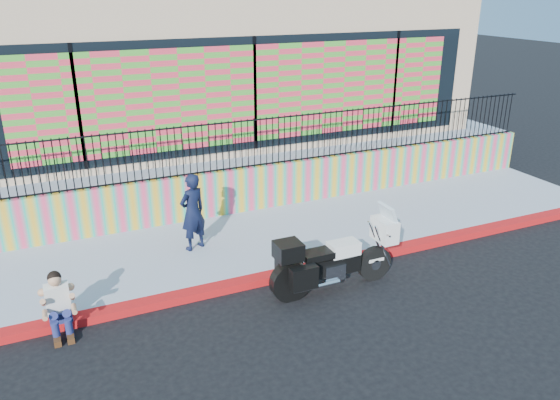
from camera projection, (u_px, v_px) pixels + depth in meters
ground at (331, 267)px, 11.16m from camera, size 90.00×90.00×0.00m
red_curb at (331, 264)px, 11.13m from camera, size 16.00×0.30×0.15m
sidewalk at (296, 233)px, 12.54m from camera, size 16.00×3.00×0.15m
mural_wall at (269, 186)px, 13.67m from camera, size 16.00×0.20×1.10m
metal_fence at (269, 141)px, 13.25m from camera, size 15.80×0.04×1.20m
elevated_platform at (209, 140)px, 18.03m from camera, size 16.00×10.00×1.25m
storefront_building at (207, 60)px, 16.89m from camera, size 14.00×8.06×4.00m
police_motorcycle at (332, 259)px, 10.11m from camera, size 2.48×0.82×1.54m
police_officer at (193, 212)px, 11.34m from camera, size 0.71×0.60×1.67m
seated_man at (60, 310)px, 8.86m from camera, size 0.54×0.71×1.06m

